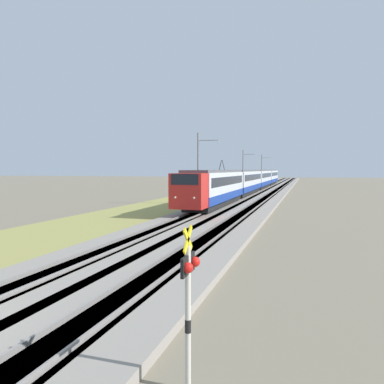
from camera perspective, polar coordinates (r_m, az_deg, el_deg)
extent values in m
cube|color=gray|center=(56.57, 7.72, -0.64)|extent=(240.00, 4.40, 0.30)
cube|color=gray|center=(56.08, 11.61, -0.72)|extent=(240.00, 4.40, 0.30)
cube|color=#4C4238|center=(56.57, 7.72, -0.64)|extent=(240.00, 1.57, 0.30)
cube|color=gray|center=(56.64, 7.19, -0.40)|extent=(240.00, 0.07, 0.15)
cube|color=gray|center=(56.47, 8.26, -0.43)|extent=(240.00, 0.07, 0.15)
cube|color=#4C4238|center=(56.08, 11.61, -0.72)|extent=(240.00, 1.57, 0.30)
cube|color=gray|center=(56.12, 11.07, -0.48)|extent=(240.00, 0.07, 0.15)
cube|color=gray|center=(56.02, 12.15, -0.50)|extent=(240.00, 0.07, 0.15)
cube|color=#99934C|center=(57.75, 2.21, -0.62)|extent=(240.00, 9.46, 0.12)
cube|color=red|center=(30.34, -0.47, 0.18)|extent=(2.31, 2.70, 2.85)
cube|color=black|center=(29.97, -0.67, 1.97)|extent=(1.66, 2.25, 0.86)
sphere|color=#F2EAC6|center=(29.57, -2.54, -0.84)|extent=(0.20, 0.20, 0.20)
sphere|color=#F2EAC6|center=(29.09, 0.33, -0.91)|extent=(0.20, 0.20, 0.20)
cube|color=navy|center=(39.78, 3.75, -0.53)|extent=(17.15, 2.81, 0.80)
cube|color=silver|center=(39.70, 3.76, 1.52)|extent=(17.15, 2.81, 2.06)
cube|color=black|center=(39.70, 3.76, 1.76)|extent=(15.78, 2.83, 0.86)
cube|color=#515156|center=(39.68, 3.77, 3.18)|extent=(17.15, 2.58, 0.25)
cube|color=black|center=(39.83, 3.75, -1.50)|extent=(16.29, 2.39, 0.55)
cylinder|color=black|center=(33.44, 0.19, -2.18)|extent=(0.86, 0.12, 0.86)
cylinder|color=black|center=(33.14, 1.95, -2.23)|extent=(0.86, 0.12, 0.86)
cube|color=navy|center=(58.31, 8.02, 0.71)|extent=(19.46, 2.81, 0.80)
cube|color=silver|center=(58.26, 8.04, 2.11)|extent=(19.46, 2.81, 2.06)
cube|color=black|center=(58.25, 8.04, 2.27)|extent=(17.90, 2.83, 0.86)
cube|color=#515156|center=(58.24, 8.05, 3.24)|extent=(19.46, 2.58, 0.25)
cube|color=black|center=(58.34, 8.02, 0.04)|extent=(18.49, 2.39, 0.55)
cube|color=navy|center=(78.16, 10.33, 1.38)|extent=(19.46, 2.81, 0.80)
cube|color=silver|center=(78.13, 10.34, 2.42)|extent=(19.46, 2.81, 2.06)
cube|color=black|center=(78.12, 10.34, 2.54)|extent=(17.90, 2.83, 0.86)
cube|color=#515156|center=(78.12, 10.35, 3.27)|extent=(19.46, 2.58, 0.25)
cube|color=black|center=(78.19, 10.33, 0.88)|extent=(18.49, 2.39, 0.55)
cube|color=navy|center=(98.10, 11.70, 1.77)|extent=(19.46, 2.81, 0.80)
cube|color=silver|center=(98.07, 11.71, 2.60)|extent=(19.46, 2.81, 2.06)
cube|color=black|center=(98.07, 11.71, 2.70)|extent=(17.90, 2.83, 0.86)
cube|color=#515156|center=(98.07, 11.72, 3.28)|extent=(19.46, 2.58, 0.25)
cube|color=black|center=(98.13, 11.70, 1.38)|extent=(18.49, 2.39, 0.55)
cylinder|color=black|center=(42.23, 4.34, 4.11)|extent=(0.06, 0.33, 1.08)
cylinder|color=black|center=(42.15, 4.81, 4.11)|extent=(0.06, 0.33, 1.08)
cube|color=black|center=(33.38, 1.06, -3.70)|extent=(0.10, 0.10, 0.00)
cylinder|color=beige|center=(7.36, -0.63, -18.76)|extent=(0.11, 0.11, 2.76)
cylinder|color=black|center=(7.42, -0.63, -19.75)|extent=(0.12, 0.12, 0.25)
cube|color=black|center=(7.04, -0.63, -10.98)|extent=(0.70, 0.06, 0.36)
sphere|color=red|center=(7.23, 0.45, -10.60)|extent=(0.20, 0.20, 0.20)
sphere|color=red|center=(6.81, -0.64, -11.47)|extent=(0.20, 0.20, 0.20)
cube|color=yellow|center=(6.94, -0.64, -7.22)|extent=(0.49, 0.03, 0.49)
cube|color=yellow|center=(6.94, -0.64, -7.22)|extent=(0.49, 0.03, 0.49)
cylinder|color=slate|center=(43.61, 0.94, 3.51)|extent=(0.22, 0.22, 8.41)
cylinder|color=slate|center=(43.42, 2.48, 7.88)|extent=(0.08, 2.40, 0.08)
cylinder|color=#B2ADA8|center=(43.12, 4.04, 7.64)|extent=(0.10, 0.10, 0.30)
cylinder|color=slate|center=(75.07, 7.78, 3.32)|extent=(0.22, 0.22, 8.04)
cylinder|color=slate|center=(74.95, 8.71, 5.70)|extent=(0.08, 2.40, 0.08)
cylinder|color=#B2ADA8|center=(74.78, 9.62, 5.54)|extent=(0.10, 0.10, 0.30)
cylinder|color=slate|center=(106.97, 10.56, 3.39)|extent=(0.22, 0.22, 8.31)
cylinder|color=slate|center=(106.89, 11.22, 5.13)|extent=(0.08, 2.40, 0.08)
cylinder|color=#B2ADA8|center=(106.77, 11.87, 5.02)|extent=(0.10, 0.10, 0.30)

